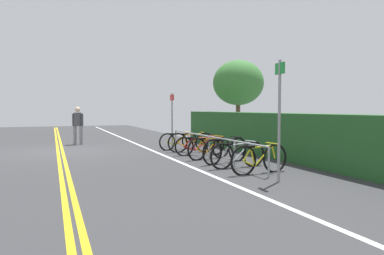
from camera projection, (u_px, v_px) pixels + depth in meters
The scene contains 17 objects.
ground_plane at pixel (60, 152), 13.27m from camera, with size 39.70×12.82×0.05m, color #353538.
centre_line_yellow_inner at pixel (58, 151), 13.24m from camera, with size 35.73×0.10×0.00m, color gold.
centre_line_yellow_outer at pixel (63, 151), 13.30m from camera, with size 35.73×0.10×0.00m, color gold.
bike_lane_stripe_white at pixel (146, 148), 14.43m from camera, with size 35.73×0.12×0.00m, color white.
bike_rack at pixel (209, 141), 11.25m from camera, with size 6.67×0.05×0.72m.
bicycle_0 at pixel (178, 141), 13.81m from camera, with size 0.50×1.65×0.70m.
bicycle_1 at pixel (191, 142), 13.00m from camera, with size 0.48×1.73×0.75m.
bicycle_2 at pixel (200, 146), 12.15m from camera, with size 0.46×1.76×0.69m.
bicycle_3 at pixel (209, 148), 11.26m from camera, with size 0.58×1.64×0.74m.
bicycle_4 at pixel (225, 150), 10.41m from camera, with size 0.70×1.73×0.78m.
bicycle_5 at pixel (238, 155), 9.60m from camera, with size 0.46×1.73×0.73m.
bicycle_6 at pixel (259, 159), 8.71m from camera, with size 0.46×1.69×0.76m.
pedestrian at pixel (78, 123), 15.73m from camera, with size 0.32×0.46×1.65m.
sign_post_near at pixel (172, 114), 15.03m from camera, with size 0.36×0.06×2.21m.
sign_post_far at pixel (279, 110), 7.62m from camera, with size 0.36×0.06×2.60m.
hedge_backdrop at pixel (299, 138), 10.65m from camera, with size 15.62×0.88×1.43m, color #235626.
tree_near_left at pixel (238, 83), 17.78m from camera, with size 2.50×2.50×3.95m.
Camera 1 is at (14.07, -0.25, 1.57)m, focal length 33.75 mm.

